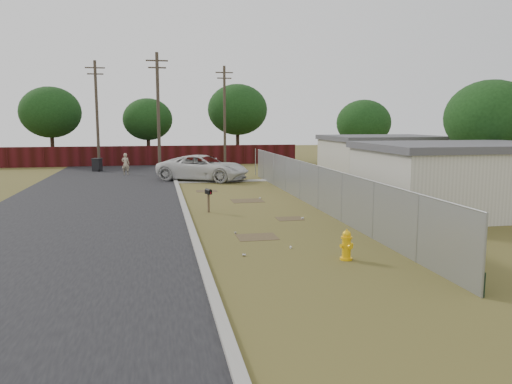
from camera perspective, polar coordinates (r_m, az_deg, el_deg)
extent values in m
plane|color=brown|center=(22.61, -0.39, -2.23)|extent=(120.00, 120.00, 0.00)
cube|color=black|center=(30.30, -17.42, 0.06)|extent=(9.00, 60.00, 0.02)
cube|color=#A4A298|center=(30.13, -8.89, 0.39)|extent=(0.25, 60.00, 0.12)
cube|color=#A4A298|center=(33.85, -4.06, 1.24)|extent=(6.20, 1.00, 0.03)
cylinder|color=gray|center=(12.63, 24.65, -6.68)|extent=(0.06, 0.06, 2.00)
cylinder|color=gray|center=(15.08, 17.98, -4.00)|extent=(0.06, 0.06, 2.00)
cylinder|color=gray|center=(17.71, 13.26, -2.06)|extent=(0.06, 0.06, 2.00)
cylinder|color=gray|center=(20.43, 9.79, -0.61)|extent=(0.06, 0.06, 2.00)
cylinder|color=gray|center=(23.23, 7.14, 0.49)|extent=(0.06, 0.06, 2.00)
cylinder|color=gray|center=(26.07, 5.07, 1.35)|extent=(0.06, 0.06, 2.00)
cylinder|color=gray|center=(28.94, 3.40, 2.04)|extent=(0.06, 0.06, 2.00)
cylinder|color=gray|center=(31.84, 2.04, 2.60)|extent=(0.06, 0.06, 2.00)
cylinder|color=gray|center=(34.75, 0.90, 3.07)|extent=(0.06, 0.06, 2.00)
cylinder|color=gray|center=(37.68, -0.06, 3.47)|extent=(0.06, 0.06, 2.00)
cylinder|color=gray|center=(24.07, 6.43, 3.16)|extent=(0.04, 26.00, 0.04)
cube|color=gray|center=(24.17, 6.40, 0.80)|extent=(0.01, 26.00, 2.00)
cube|color=black|center=(24.29, 6.50, -0.84)|extent=(0.03, 26.00, 0.60)
cube|color=#400D10|center=(46.98, -13.47, 4.05)|extent=(30.00, 0.12, 1.80)
cylinder|color=#493B30|center=(37.84, -11.09, 8.64)|extent=(0.24, 0.24, 9.00)
cube|color=#493B30|center=(38.09, -11.26, 14.51)|extent=(1.60, 0.10, 0.10)
cube|color=#493B30|center=(38.04, -11.24, 13.77)|extent=(1.30, 0.10, 0.10)
cylinder|color=#493B30|center=(44.11, -17.71, 8.32)|extent=(0.24, 0.24, 9.00)
cube|color=#493B30|center=(44.32, -17.93, 13.36)|extent=(1.60, 0.10, 0.10)
cube|color=#493B30|center=(44.27, -17.90, 12.72)|extent=(1.30, 0.10, 0.10)
cylinder|color=#493B30|center=(46.26, -3.61, 8.65)|extent=(0.24, 0.24, 9.00)
cube|color=#493B30|center=(46.46, -3.65, 13.47)|extent=(1.60, 0.10, 0.10)
cube|color=#493B30|center=(46.42, -3.64, 12.85)|extent=(1.30, 0.10, 0.10)
cube|color=beige|center=(23.97, 22.22, 1.14)|extent=(8.00, 6.00, 2.80)
cube|color=#48484D|center=(23.85, 22.42, 4.84)|extent=(8.32, 6.24, 0.30)
cube|color=beige|center=(34.26, 14.20, 3.42)|extent=(7.00, 6.00, 2.80)
cube|color=#48484D|center=(34.18, 14.29, 6.01)|extent=(7.28, 6.24, 0.30)
cylinder|color=#322016|center=(51.83, -22.23, 4.86)|extent=(0.36, 0.36, 3.30)
ellipsoid|color=black|center=(51.78, -22.43, 8.42)|extent=(5.70, 5.70, 4.84)
cylinder|color=#322016|center=(51.91, -12.18, 5.04)|extent=(0.36, 0.36, 2.86)
ellipsoid|color=black|center=(51.85, -12.27, 8.12)|extent=(4.94, 4.94, 4.20)
cylinder|color=#322016|center=(51.55, -2.11, 5.56)|extent=(0.36, 0.36, 3.52)
ellipsoid|color=black|center=(51.51, -2.13, 9.39)|extent=(6.08, 6.08, 5.17)
cylinder|color=#322016|center=(43.48, 12.09, 4.33)|extent=(0.36, 0.36, 2.64)
ellipsoid|color=black|center=(43.39, 12.20, 7.73)|extent=(4.56, 4.56, 3.88)
cylinder|color=#322016|center=(30.90, 24.89, 2.48)|extent=(0.36, 0.36, 2.86)
ellipsoid|color=black|center=(30.79, 25.20, 7.66)|extent=(4.94, 4.94, 4.20)
cylinder|color=#EFB30C|center=(15.09, 10.26, -7.50)|extent=(0.45, 0.45, 0.07)
cylinder|color=#EFB30C|center=(15.01, 10.29, -6.30)|extent=(0.32, 0.32, 0.63)
cylinder|color=#EFB30C|center=(14.93, 10.32, -5.13)|extent=(0.41, 0.41, 0.05)
sphere|color=#EFB30C|center=(14.91, 10.33, -4.81)|extent=(0.31, 0.31, 0.25)
cylinder|color=#EFB30C|center=(14.89, 10.34, -4.32)|extent=(0.05, 0.05, 0.07)
cylinder|color=#EFB30C|center=(14.90, 9.83, -6.09)|extent=(0.14, 0.14, 0.12)
cylinder|color=#EFB30C|center=(15.08, 10.76, -5.95)|extent=(0.14, 0.14, 0.12)
cylinder|color=#EFB30C|center=(14.87, 10.65, -6.14)|extent=(0.18, 0.17, 0.15)
cube|color=brown|center=(22.40, -5.45, -1.22)|extent=(0.10, 0.10, 0.88)
cube|color=black|center=(22.33, -5.46, -0.03)|extent=(0.30, 0.45, 0.16)
cylinder|color=black|center=(22.32, -5.47, 0.17)|extent=(0.30, 0.45, 0.16)
cube|color=red|center=(22.12, -5.20, -0.10)|extent=(0.03, 0.04, 0.09)
imported|color=silver|center=(34.52, -6.04, 2.77)|extent=(6.87, 5.58, 1.74)
imported|color=tan|center=(39.14, -14.68, 3.11)|extent=(0.68, 0.53, 1.64)
cube|color=black|center=(42.54, -17.70, 2.94)|extent=(0.80, 0.80, 1.00)
cube|color=black|center=(42.50, -17.73, 3.64)|extent=(0.88, 0.88, 0.08)
cylinder|color=black|center=(42.16, -17.49, 2.36)|extent=(0.12, 0.21, 0.21)
cylinder|color=silver|center=(16.15, 3.98, -6.32)|extent=(0.10, 0.12, 0.07)
cylinder|color=#ACACB1|center=(18.15, -2.37, -4.69)|extent=(0.08, 0.10, 0.07)
cylinder|color=silver|center=(20.96, 5.33, -2.98)|extent=(0.12, 0.10, 0.07)
cylinder|color=#ACACB1|center=(15.23, -1.37, -7.20)|extent=(0.11, 0.09, 0.07)
cylinder|color=silver|center=(26.21, 0.46, -0.70)|extent=(0.12, 0.12, 0.07)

